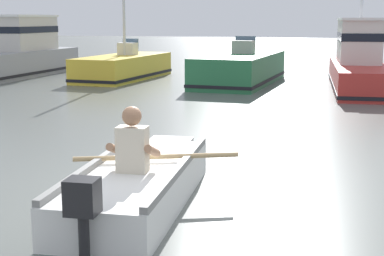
{
  "coord_description": "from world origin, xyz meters",
  "views": [
    {
      "loc": [
        2.3,
        -6.52,
        2.14
      ],
      "look_at": [
        -0.07,
        1.38,
        0.55
      ],
      "focal_mm": 53.04,
      "sensor_mm": 36.0,
      "label": 1
    }
  ],
  "objects_px": {
    "moored_boat_grey": "(19,54)",
    "moored_boat_yellow": "(124,67)",
    "moored_boat_green": "(240,69)",
    "moored_boat_red": "(358,63)",
    "rowboat_with_person": "(139,182)"
  },
  "relations": [
    {
      "from": "moored_boat_grey",
      "to": "moored_boat_yellow",
      "type": "xyz_separation_m",
      "value": [
        4.27,
        0.08,
        -0.43
      ]
    },
    {
      "from": "moored_boat_yellow",
      "to": "moored_boat_green",
      "type": "distance_m",
      "value": 4.35
    },
    {
      "from": "rowboat_with_person",
      "to": "moored_boat_red",
      "type": "bearing_deg",
      "value": 79.47
    },
    {
      "from": "rowboat_with_person",
      "to": "moored_boat_green",
      "type": "xyz_separation_m",
      "value": [
        -1.47,
        12.71,
        0.22
      ]
    },
    {
      "from": "moored_boat_red",
      "to": "moored_boat_yellow",
      "type": "bearing_deg",
      "value": 177.03
    },
    {
      "from": "rowboat_with_person",
      "to": "moored_boat_green",
      "type": "relative_size",
      "value": 0.67
    },
    {
      "from": "moored_boat_grey",
      "to": "moored_boat_red",
      "type": "relative_size",
      "value": 0.98
    },
    {
      "from": "moored_boat_green",
      "to": "moored_boat_red",
      "type": "height_order",
      "value": "moored_boat_red"
    },
    {
      "from": "moored_boat_grey",
      "to": "moored_boat_red",
      "type": "distance_m",
      "value": 12.4
    },
    {
      "from": "moored_boat_green",
      "to": "moored_boat_red",
      "type": "relative_size",
      "value": 0.82
    },
    {
      "from": "moored_boat_green",
      "to": "rowboat_with_person",
      "type": "bearing_deg",
      "value": -83.42
    },
    {
      "from": "rowboat_with_person",
      "to": "moored_boat_yellow",
      "type": "relative_size",
      "value": 0.75
    },
    {
      "from": "moored_boat_yellow",
      "to": "moored_boat_green",
      "type": "height_order",
      "value": "moored_boat_yellow"
    },
    {
      "from": "moored_boat_grey",
      "to": "moored_boat_yellow",
      "type": "distance_m",
      "value": 4.29
    },
    {
      "from": "rowboat_with_person",
      "to": "moored_boat_grey",
      "type": "relative_size",
      "value": 0.56
    }
  ]
}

